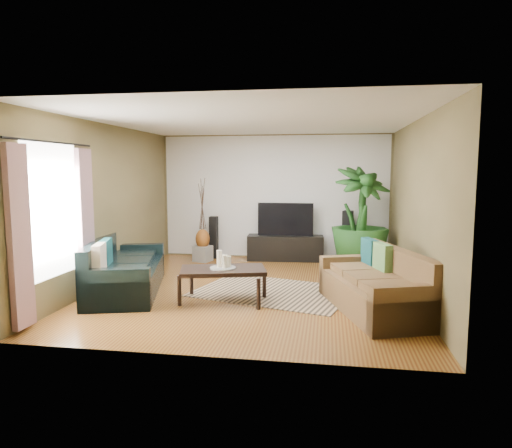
% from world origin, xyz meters
% --- Properties ---
extents(floor, '(5.50, 5.50, 0.00)m').
position_xyz_m(floor, '(0.00, 0.00, 0.00)').
color(floor, brown).
rests_on(floor, ground).
extents(ceiling, '(5.50, 5.50, 0.00)m').
position_xyz_m(ceiling, '(0.00, 0.00, 2.70)').
color(ceiling, white).
rests_on(ceiling, ground).
extents(wall_back, '(5.00, 0.00, 5.00)m').
position_xyz_m(wall_back, '(0.00, 2.75, 1.35)').
color(wall_back, brown).
rests_on(wall_back, ground).
extents(wall_front, '(5.00, 0.00, 5.00)m').
position_xyz_m(wall_front, '(0.00, -2.75, 1.35)').
color(wall_front, brown).
rests_on(wall_front, ground).
extents(wall_left, '(0.00, 5.50, 5.50)m').
position_xyz_m(wall_left, '(-2.50, 0.00, 1.35)').
color(wall_left, brown).
rests_on(wall_left, ground).
extents(wall_right, '(0.00, 5.50, 5.50)m').
position_xyz_m(wall_right, '(2.50, 0.00, 1.35)').
color(wall_right, brown).
rests_on(wall_right, ground).
extents(backwall_panel, '(4.90, 0.00, 4.90)m').
position_xyz_m(backwall_panel, '(0.00, 2.74, 1.35)').
color(backwall_panel, white).
rests_on(backwall_panel, ground).
extents(window_pane, '(0.00, 1.80, 1.80)m').
position_xyz_m(window_pane, '(-2.48, -1.60, 1.40)').
color(window_pane, white).
rests_on(window_pane, ground).
extents(curtain_near, '(0.08, 0.35, 2.20)m').
position_xyz_m(curtain_near, '(-2.43, -2.35, 1.15)').
color(curtain_near, gray).
rests_on(curtain_near, ground).
extents(curtain_far, '(0.08, 0.35, 2.20)m').
position_xyz_m(curtain_far, '(-2.43, -0.85, 1.15)').
color(curtain_far, gray).
rests_on(curtain_far, ground).
extents(curtain_rod, '(0.03, 1.90, 0.03)m').
position_xyz_m(curtain_rod, '(-2.43, -1.60, 2.30)').
color(curtain_rod, black).
rests_on(curtain_rod, ground).
extents(sofa_left, '(1.54, 2.44, 0.85)m').
position_xyz_m(sofa_left, '(-1.98, -0.45, 0.42)').
color(sofa_left, black).
rests_on(sofa_left, floor).
extents(sofa_right, '(1.52, 2.22, 0.85)m').
position_xyz_m(sofa_right, '(1.81, -0.87, 0.42)').
color(sofa_right, brown).
rests_on(sofa_right, floor).
extents(area_rug, '(2.74, 2.27, 0.01)m').
position_xyz_m(area_rug, '(0.33, -0.12, 0.01)').
color(area_rug, tan).
rests_on(area_rug, floor).
extents(coffee_table, '(1.36, 0.96, 0.50)m').
position_xyz_m(coffee_table, '(-0.34, -0.77, 0.25)').
color(coffee_table, black).
rests_on(coffee_table, floor).
extents(candle_tray, '(0.38, 0.38, 0.02)m').
position_xyz_m(candle_tray, '(-0.34, -0.77, 0.51)').
color(candle_tray, gray).
rests_on(candle_tray, coffee_table).
extents(candle_tall, '(0.08, 0.08, 0.25)m').
position_xyz_m(candle_tall, '(-0.40, -0.74, 0.64)').
color(candle_tall, white).
rests_on(candle_tall, candle_tray).
extents(candle_mid, '(0.08, 0.08, 0.19)m').
position_xyz_m(candle_mid, '(-0.30, -0.81, 0.61)').
color(candle_mid, beige).
rests_on(candle_mid, candle_tray).
extents(candle_short, '(0.08, 0.08, 0.16)m').
position_xyz_m(candle_short, '(-0.27, -0.71, 0.60)').
color(candle_short, beige).
rests_on(candle_short, candle_tray).
extents(tv_stand, '(1.64, 0.60, 0.54)m').
position_xyz_m(tv_stand, '(0.28, 2.50, 0.27)').
color(tv_stand, black).
rests_on(tv_stand, floor).
extents(television, '(1.18, 0.06, 0.70)m').
position_xyz_m(television, '(0.28, 2.50, 0.89)').
color(television, black).
rests_on(television, tv_stand).
extents(speaker_left, '(0.17, 0.19, 0.92)m').
position_xyz_m(speaker_left, '(-1.31, 2.50, 0.46)').
color(speaker_left, black).
rests_on(speaker_left, floor).
extents(speaker_right, '(0.24, 0.26, 1.09)m').
position_xyz_m(speaker_right, '(1.58, 2.44, 0.55)').
color(speaker_right, black).
rests_on(speaker_right, floor).
extents(potted_plant, '(1.57, 1.57, 2.01)m').
position_xyz_m(potted_plant, '(1.79, 1.87, 1.00)').
color(potted_plant, '#1B4A18').
rests_on(potted_plant, floor).
extents(plant_pot, '(0.37, 0.37, 0.29)m').
position_xyz_m(plant_pot, '(1.79, 1.87, 0.14)').
color(plant_pot, black).
rests_on(plant_pot, floor).
extents(pedestal, '(0.40, 0.40, 0.33)m').
position_xyz_m(pedestal, '(-1.45, 2.11, 0.16)').
color(pedestal, '#989895').
rests_on(pedestal, floor).
extents(vase, '(0.30, 0.30, 0.42)m').
position_xyz_m(vase, '(-1.45, 2.11, 0.48)').
color(vase, brown).
rests_on(vase, pedestal).
extents(side_table, '(0.59, 0.59, 0.51)m').
position_xyz_m(side_table, '(-2.25, 0.67, 0.26)').
color(side_table, brown).
rests_on(side_table, floor).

